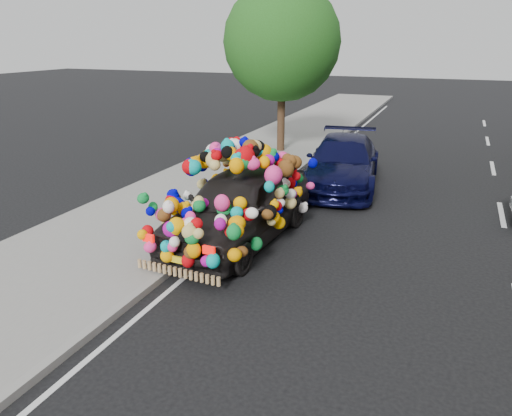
# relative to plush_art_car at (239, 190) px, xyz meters

# --- Properties ---
(ground) EXTENTS (100.00, 100.00, 0.00)m
(ground) POSITION_rel_plush_art_car_xyz_m (1.80, -1.08, -1.14)
(ground) COLOR black
(ground) RESTS_ON ground
(sidewalk) EXTENTS (4.00, 60.00, 0.12)m
(sidewalk) POSITION_rel_plush_art_car_xyz_m (-2.50, -1.08, -1.08)
(sidewalk) COLOR gray
(sidewalk) RESTS_ON ground
(kerb) EXTENTS (0.15, 60.00, 0.13)m
(kerb) POSITION_rel_plush_art_car_xyz_m (-0.55, -1.08, -1.07)
(kerb) COLOR gray
(kerb) RESTS_ON ground
(tree_near_sidewalk) EXTENTS (4.20, 4.20, 6.13)m
(tree_near_sidewalk) POSITION_rel_plush_art_car_xyz_m (-2.00, 8.42, 2.89)
(tree_near_sidewalk) COLOR #332114
(tree_near_sidewalk) RESTS_ON ground
(plush_art_car) EXTENTS (2.52, 4.92, 2.21)m
(plush_art_car) POSITION_rel_plush_art_car_xyz_m (0.00, 0.00, 0.00)
(plush_art_car) COLOR black
(plush_art_car) RESTS_ON ground
(navy_sedan) EXTENTS (2.60, 5.12, 1.42)m
(navy_sedan) POSITION_rel_plush_art_car_xyz_m (1.13, 4.94, -0.42)
(navy_sedan) COLOR black
(navy_sedan) RESTS_ON ground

